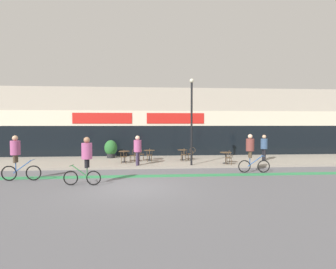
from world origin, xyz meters
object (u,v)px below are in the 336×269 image
object	(u,v)px
cyclist_0	(17,155)
cyclist_1	(86,157)
pedestrian_near_end	(264,145)
cafe_chair_0_near	(124,156)
bistro_table_2	(182,153)
pedestrian_far_end	(138,148)
cafe_chair_0_side	(134,154)
cafe_chair_1_near	(149,154)
cafe_chair_2_side	(191,153)
cyclist_2	(251,150)
bistro_table_0	(124,154)
bistro_table_1	(149,153)
bistro_table_3	(226,155)
planter_pot	(111,149)
cafe_chair_1_side	(140,153)
lamp_post	(192,116)
cafe_chair_2_near	(184,154)
cafe_chair_3_near	(229,157)

from	to	relation	value
cyclist_0	cyclist_1	size ratio (longest dim) A/B	1.01
cyclist_1	pedestrian_near_end	size ratio (longest dim) A/B	1.18
cafe_chair_0_near	cyclist_0	size ratio (longest dim) A/B	0.42
bistro_table_2	pedestrian_far_end	distance (m)	3.79
cafe_chair_0_side	pedestrian_far_end	size ratio (longest dim) A/B	0.49
cafe_chair_1_near	cafe_chair_2_side	distance (m)	3.01
cafe_chair_1_near	pedestrian_near_end	bearing A→B (deg)	-93.05
cafe_chair_2_side	cyclist_2	bearing A→B (deg)	123.52
bistro_table_0	cafe_chair_0_near	bearing A→B (deg)	-89.34
cyclist_2	pedestrian_far_end	bearing A→B (deg)	163.93
bistro_table_1	bistro_table_3	distance (m)	5.25
cyclist_0	cafe_chair_1_near	bearing A→B (deg)	38.33
planter_pot	cafe_chair_1_side	bearing A→B (deg)	-35.20
cafe_chair_2_side	lamp_post	distance (m)	3.45
cafe_chair_0_side	cafe_chair_2_side	distance (m)	4.07
cafe_chair_0_side	cafe_chair_2_near	world-z (taller)	same
cafe_chair_2_side	bistro_table_0	bearing A→B (deg)	11.50
cafe_chair_0_near	cafe_chair_3_near	xyz separation A→B (m)	(6.60, -1.08, 0.00)
bistro_table_2	cafe_chair_3_near	xyz separation A→B (m)	(2.59, -2.40, -0.00)
cafe_chair_2_near	cafe_chair_3_near	size ratio (longest dim) A/B	1.00
cafe_chair_0_side	cyclist_1	world-z (taller)	cyclist_1
bistro_table_0	bistro_table_3	xyz separation A→B (m)	(6.60, -1.08, -0.01)
cafe_chair_1_near	cyclist_2	size ratio (longest dim) A/B	0.43
cyclist_2	cafe_chair_2_near	bearing A→B (deg)	133.95
cafe_chair_0_near	planter_pot	size ratio (longest dim) A/B	0.68
cafe_chair_3_near	bistro_table_0	bearing A→B (deg)	73.66
bistro_table_2	cafe_chair_1_side	xyz separation A→B (m)	(-2.96, 0.04, -0.00)
bistro_table_2	cyclist_0	xyz separation A→B (m)	(-8.57, -5.52, 0.57)
bistro_table_0	cafe_chair_1_near	distance (m)	1.69
planter_pot	cyclist_0	distance (m)	7.92
cafe_chair_0_side	pedestrian_near_end	distance (m)	9.03
cafe_chair_3_near	cyclist_1	distance (m)	8.87
cafe_chair_0_near	cafe_chair_1_side	size ratio (longest dim) A/B	1.00
bistro_table_2	pedestrian_near_end	xyz separation A→B (m)	(5.63, -0.69, 0.55)
cafe_chair_1_side	bistro_table_0	bearing A→B (deg)	-147.95
cafe_chair_2_near	pedestrian_near_end	distance (m)	5.65
bistro_table_3	cafe_chair_1_side	size ratio (longest dim) A/B	0.83
planter_pot	cafe_chair_0_near	bearing A→B (deg)	-67.74
cafe_chair_2_side	pedestrian_far_end	distance (m)	4.31
cafe_chair_0_side	cafe_chair_3_near	xyz separation A→B (m)	(5.98, -1.69, 0.00)
cafe_chair_3_near	cafe_chair_2_near	bearing A→B (deg)	53.73
pedestrian_near_end	planter_pot	bearing A→B (deg)	-17.10
pedestrian_far_end	bistro_table_3	bearing A→B (deg)	-159.74
cafe_chair_2_near	cyclist_0	distance (m)	9.89
lamp_post	pedestrian_near_end	bearing A→B (deg)	16.57
bistro_table_2	pedestrian_far_end	bearing A→B (deg)	-145.02
cafe_chair_1_side	cyclist_1	size ratio (longest dim) A/B	0.43
planter_pot	cyclist_1	size ratio (longest dim) A/B	0.63
bistro_table_3	cafe_chair_0_near	bearing A→B (deg)	176.08
bistro_table_1	cyclist_1	size ratio (longest dim) A/B	0.37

